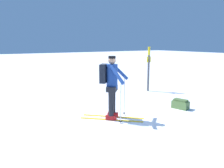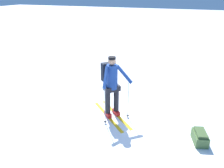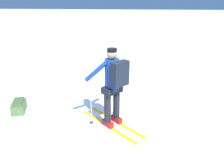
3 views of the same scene
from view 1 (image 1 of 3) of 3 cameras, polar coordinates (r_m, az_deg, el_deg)
name	(u,v)px [view 1 (image 1 of 3)]	position (r m, az deg, el deg)	size (l,w,h in m)	color
ground_plane	(134,115)	(6.58, 5.85, -8.09)	(80.00, 80.00, 0.00)	white
skier	(111,83)	(6.02, -0.28, 0.20)	(1.48, 1.54, 1.77)	gold
dropped_backpack	(180,104)	(7.48, 17.44, -5.05)	(0.57, 0.42, 0.31)	#4C6B38
trail_marker	(149,65)	(9.68, 9.54, 4.85)	(0.10, 0.24, 1.95)	#4C4C51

